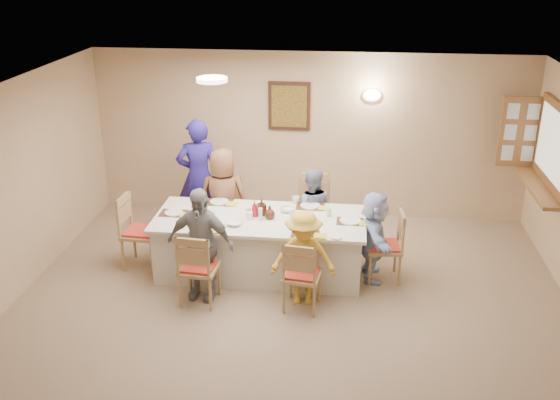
# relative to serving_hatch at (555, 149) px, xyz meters

# --- Properties ---
(ground) EXTENTS (7.00, 7.00, 0.00)m
(ground) POSITION_rel_serving_hatch_xyz_m (-3.21, -2.40, -1.50)
(ground) COLOR #806753
(room_walls) EXTENTS (7.00, 7.00, 7.00)m
(room_walls) POSITION_rel_serving_hatch_xyz_m (-3.21, -2.40, 0.01)
(room_walls) COLOR tan
(room_walls) RESTS_ON ground
(wall_picture) EXTENTS (0.62, 0.05, 0.72)m
(wall_picture) POSITION_rel_serving_hatch_xyz_m (-3.51, 1.06, 0.20)
(wall_picture) COLOR #331C11
(wall_picture) RESTS_ON room_walls
(wall_sconce) EXTENTS (0.26, 0.09, 0.18)m
(wall_sconce) POSITION_rel_serving_hatch_xyz_m (-2.31, 1.04, 0.40)
(wall_sconce) COLOR white
(wall_sconce) RESTS_ON room_walls
(ceiling_light) EXTENTS (0.36, 0.36, 0.05)m
(ceiling_light) POSITION_rel_serving_hatch_xyz_m (-4.21, -0.90, 0.97)
(ceiling_light) COLOR white
(ceiling_light) RESTS_ON room_walls
(serving_hatch) EXTENTS (0.06, 1.50, 1.15)m
(serving_hatch) POSITION_rel_serving_hatch_xyz_m (0.00, 0.00, 0.00)
(serving_hatch) COLOR brown
(serving_hatch) RESTS_ON room_walls
(hatch_sill) EXTENTS (0.30, 1.50, 0.05)m
(hatch_sill) POSITION_rel_serving_hatch_xyz_m (-0.12, 0.00, -0.53)
(hatch_sill) COLOR brown
(hatch_sill) RESTS_ON room_walls
(shutter_door) EXTENTS (0.55, 0.04, 1.00)m
(shutter_door) POSITION_rel_serving_hatch_xyz_m (-0.26, 0.76, 0.00)
(shutter_door) COLOR brown
(shutter_door) RESTS_ON room_walls
(dining_table) EXTENTS (2.63, 1.11, 0.76)m
(dining_table) POSITION_rel_serving_hatch_xyz_m (-3.68, -0.90, -1.12)
(dining_table) COLOR silver
(dining_table) RESTS_ON ground
(chair_back_left) EXTENTS (0.46, 0.46, 0.92)m
(chair_back_left) POSITION_rel_serving_hatch_xyz_m (-4.28, -0.10, -1.04)
(chair_back_left) COLOR tan
(chair_back_left) RESTS_ON ground
(chair_back_right) EXTENTS (0.51, 0.51, 1.02)m
(chair_back_right) POSITION_rel_serving_hatch_xyz_m (-3.08, -0.10, -0.99)
(chair_back_right) COLOR tan
(chair_back_right) RESTS_ON ground
(chair_front_left) EXTENTS (0.47, 0.47, 0.92)m
(chair_front_left) POSITION_rel_serving_hatch_xyz_m (-4.28, -1.70, -1.04)
(chair_front_left) COLOR tan
(chair_front_left) RESTS_ON ground
(chair_front_right) EXTENTS (0.47, 0.47, 0.89)m
(chair_front_right) POSITION_rel_serving_hatch_xyz_m (-3.08, -1.70, -1.06)
(chair_front_right) COLOR tan
(chair_front_right) RESTS_ON ground
(chair_left_end) EXTENTS (0.49, 0.49, 0.97)m
(chair_left_end) POSITION_rel_serving_hatch_xyz_m (-5.23, -0.90, -1.01)
(chair_left_end) COLOR tan
(chair_left_end) RESTS_ON ground
(chair_right_end) EXTENTS (0.47, 0.47, 0.91)m
(chair_right_end) POSITION_rel_serving_hatch_xyz_m (-2.13, -0.90, -1.04)
(chair_right_end) COLOR tan
(chair_right_end) RESTS_ON ground
(diner_back_left) EXTENTS (0.71, 0.48, 1.42)m
(diner_back_left) POSITION_rel_serving_hatch_xyz_m (-4.28, -0.22, -0.79)
(diner_back_left) COLOR brown
(diner_back_left) RESTS_ON ground
(diner_back_right) EXTENTS (0.59, 0.46, 1.19)m
(diner_back_right) POSITION_rel_serving_hatch_xyz_m (-3.08, -0.22, -0.91)
(diner_back_right) COLOR #7B87A7
(diner_back_right) RESTS_ON ground
(diner_front_left) EXTENTS (0.92, 0.59, 1.38)m
(diner_front_left) POSITION_rel_serving_hatch_xyz_m (-4.28, -1.58, -0.81)
(diner_front_left) COLOR gray
(diner_front_left) RESTS_ON ground
(diner_front_right) EXTENTS (0.81, 0.53, 1.16)m
(diner_front_right) POSITION_rel_serving_hatch_xyz_m (-3.08, -1.58, -0.92)
(diner_front_right) COLOR gold
(diner_front_right) RESTS_ON ground
(diner_right_end) EXTENTS (1.12, 0.48, 1.16)m
(diner_right_end) POSITION_rel_serving_hatch_xyz_m (-2.26, -0.90, -0.92)
(diner_right_end) COLOR #BDD1FE
(diner_right_end) RESTS_ON ground
(caregiver) EXTENTS (0.86, 0.77, 1.69)m
(caregiver) POSITION_rel_serving_hatch_xyz_m (-4.73, 0.25, -0.66)
(caregiver) COLOR #2B1F90
(caregiver) RESTS_ON ground
(placemat_fl) EXTENTS (0.35, 0.26, 0.01)m
(placemat_fl) POSITION_rel_serving_hatch_xyz_m (-4.28, -1.32, -0.74)
(placemat_fl) COLOR #472B19
(placemat_fl) RESTS_ON dining_table
(plate_fl) EXTENTS (0.24, 0.24, 0.02)m
(plate_fl) POSITION_rel_serving_hatch_xyz_m (-4.28, -1.32, -0.73)
(plate_fl) COLOR white
(plate_fl) RESTS_ON dining_table
(napkin_fl) EXTENTS (0.13, 0.13, 0.01)m
(napkin_fl) POSITION_rel_serving_hatch_xyz_m (-4.10, -1.37, -0.73)
(napkin_fl) COLOR yellow
(napkin_fl) RESTS_ON dining_table
(placemat_fr) EXTENTS (0.33, 0.24, 0.01)m
(placemat_fr) POSITION_rel_serving_hatch_xyz_m (-3.08, -1.32, -0.74)
(placemat_fr) COLOR #472B19
(placemat_fr) RESTS_ON dining_table
(plate_fr) EXTENTS (0.23, 0.23, 0.01)m
(plate_fr) POSITION_rel_serving_hatch_xyz_m (-3.08, -1.32, -0.73)
(plate_fr) COLOR white
(plate_fr) RESTS_ON dining_table
(napkin_fr) EXTENTS (0.14, 0.14, 0.01)m
(napkin_fr) POSITION_rel_serving_hatch_xyz_m (-2.90, -1.37, -0.73)
(napkin_fr) COLOR yellow
(napkin_fr) RESTS_ON dining_table
(placemat_bl) EXTENTS (0.35, 0.26, 0.01)m
(placemat_bl) POSITION_rel_serving_hatch_xyz_m (-4.28, -0.48, -0.74)
(placemat_bl) COLOR #472B19
(placemat_bl) RESTS_ON dining_table
(plate_bl) EXTENTS (0.25, 0.25, 0.02)m
(plate_bl) POSITION_rel_serving_hatch_xyz_m (-4.28, -0.48, -0.73)
(plate_bl) COLOR white
(plate_bl) RESTS_ON dining_table
(napkin_bl) EXTENTS (0.14, 0.14, 0.01)m
(napkin_bl) POSITION_rel_serving_hatch_xyz_m (-4.10, -0.53, -0.73)
(napkin_bl) COLOR yellow
(napkin_bl) RESTS_ON dining_table
(placemat_br) EXTENTS (0.36, 0.27, 0.01)m
(placemat_br) POSITION_rel_serving_hatch_xyz_m (-3.08, -0.48, -0.74)
(placemat_br) COLOR #472B19
(placemat_br) RESTS_ON dining_table
(plate_br) EXTENTS (0.26, 0.26, 0.02)m
(plate_br) POSITION_rel_serving_hatch_xyz_m (-3.08, -0.48, -0.73)
(plate_br) COLOR white
(plate_br) RESTS_ON dining_table
(napkin_br) EXTENTS (0.14, 0.14, 0.01)m
(napkin_br) POSITION_rel_serving_hatch_xyz_m (-2.90, -0.53, -0.73)
(napkin_br) COLOR yellow
(napkin_br) RESTS_ON dining_table
(placemat_le) EXTENTS (0.34, 0.25, 0.01)m
(placemat_le) POSITION_rel_serving_hatch_xyz_m (-4.78, -0.90, -0.74)
(placemat_le) COLOR #472B19
(placemat_le) RESTS_ON dining_table
(plate_le) EXTENTS (0.23, 0.23, 0.01)m
(plate_le) POSITION_rel_serving_hatch_xyz_m (-4.78, -0.90, -0.73)
(plate_le) COLOR white
(plate_le) RESTS_ON dining_table
(napkin_le) EXTENTS (0.14, 0.14, 0.01)m
(napkin_le) POSITION_rel_serving_hatch_xyz_m (-4.60, -0.95, -0.73)
(napkin_le) COLOR yellow
(napkin_le) RESTS_ON dining_table
(placemat_re) EXTENTS (0.33, 0.25, 0.01)m
(placemat_re) POSITION_rel_serving_hatch_xyz_m (-2.56, -0.90, -0.74)
(placemat_re) COLOR #472B19
(placemat_re) RESTS_ON dining_table
(plate_re) EXTENTS (0.26, 0.26, 0.02)m
(plate_re) POSITION_rel_serving_hatch_xyz_m (-2.56, -0.90, -0.73)
(plate_re) COLOR white
(plate_re) RESTS_ON dining_table
(napkin_re) EXTENTS (0.15, 0.15, 0.01)m
(napkin_re) POSITION_rel_serving_hatch_xyz_m (-2.38, -0.95, -0.73)
(napkin_re) COLOR yellow
(napkin_re) RESTS_ON dining_table
(teacup_a) EXTENTS (0.16, 0.16, 0.10)m
(teacup_a) POSITION_rel_serving_hatch_xyz_m (-4.44, -1.21, -0.69)
(teacup_a) COLOR white
(teacup_a) RESTS_ON dining_table
(teacup_b) EXTENTS (0.13, 0.13, 0.09)m
(teacup_b) POSITION_rel_serving_hatch_xyz_m (-3.27, -0.39, -0.69)
(teacup_b) COLOR white
(teacup_b) RESTS_ON dining_table
(bowl_a) EXTENTS (0.22, 0.22, 0.05)m
(bowl_a) POSITION_rel_serving_hatch_xyz_m (-3.95, -1.16, -0.72)
(bowl_a) COLOR white
(bowl_a) RESTS_ON dining_table
(bowl_b) EXTENTS (0.18, 0.18, 0.05)m
(bowl_b) POSITION_rel_serving_hatch_xyz_m (-3.36, -0.67, -0.71)
(bowl_b) COLOR white
(bowl_b) RESTS_ON dining_table
(condiment_ketchup) EXTENTS (0.08, 0.08, 0.21)m
(condiment_ketchup) POSITION_rel_serving_hatch_xyz_m (-3.74, -0.87, -0.64)
(condiment_ketchup) COLOR red
(condiment_ketchup) RESTS_ON dining_table
(condiment_brown) EXTENTS (0.18, 0.18, 0.22)m
(condiment_brown) POSITION_rel_serving_hatch_xyz_m (-3.66, -0.82, -0.63)
(condiment_brown) COLOR #3F1E10
(condiment_brown) RESTS_ON dining_table
(condiment_malt) EXTENTS (0.21, 0.21, 0.17)m
(condiment_malt) POSITION_rel_serving_hatch_xyz_m (-3.55, -0.91, -0.66)
(condiment_malt) COLOR #3F1E10
(condiment_malt) RESTS_ON dining_table
(drinking_glass) EXTENTS (0.06, 0.06, 0.10)m
(drinking_glass) POSITION_rel_serving_hatch_xyz_m (-3.83, -0.85, -0.68)
(drinking_glass) COLOR silver
(drinking_glass) RESTS_ON dining_table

